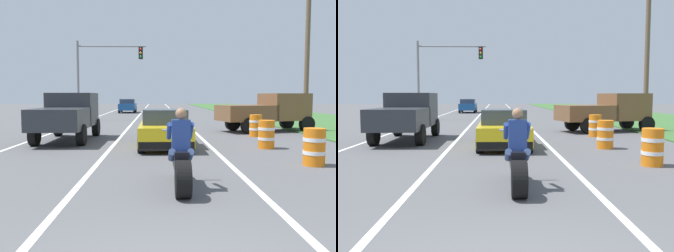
# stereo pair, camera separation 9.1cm
# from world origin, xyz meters

# --- Properties ---
(lane_stripe_left_solid) EXTENTS (0.14, 120.00, 0.01)m
(lane_stripe_left_solid) POSITION_xyz_m (-5.40, 20.00, 0.00)
(lane_stripe_left_solid) COLOR white
(lane_stripe_left_solid) RESTS_ON ground
(lane_stripe_right_solid) EXTENTS (0.14, 120.00, 0.01)m
(lane_stripe_right_solid) POSITION_xyz_m (1.80, 20.00, 0.00)
(lane_stripe_right_solid) COLOR white
(lane_stripe_right_solid) RESTS_ON ground
(lane_stripe_centre_dashed) EXTENTS (0.14, 120.00, 0.01)m
(lane_stripe_centre_dashed) POSITION_xyz_m (-1.80, 20.00, 0.00)
(lane_stripe_centre_dashed) COLOR white
(lane_stripe_centre_dashed) RESTS_ON ground
(motorcycle_with_rider) EXTENTS (0.70, 2.21, 1.62)m
(motorcycle_with_rider) POSITION_xyz_m (0.29, 4.27, 0.59)
(motorcycle_with_rider) COLOR black
(motorcycle_with_rider) RESTS_ON ground
(sports_car_yellow) EXTENTS (1.84, 4.30, 1.37)m
(sports_car_yellow) POSITION_xyz_m (0.13, 10.49, 0.63)
(sports_car_yellow) COLOR yellow
(sports_car_yellow) RESTS_ON ground
(pickup_truck_left_lane_dark_grey) EXTENTS (2.02, 4.80, 1.98)m
(pickup_truck_left_lane_dark_grey) POSITION_xyz_m (-3.85, 12.44, 1.11)
(pickup_truck_left_lane_dark_grey) COLOR #2D3035
(pickup_truck_left_lane_dark_grey) RESTS_ON ground
(pickup_truck_right_shoulder_brown) EXTENTS (5.14, 3.14, 1.98)m
(pickup_truck_right_shoulder_brown) POSITION_xyz_m (5.69, 16.08, 1.11)
(pickup_truck_right_shoulder_brown) COLOR brown
(pickup_truck_right_shoulder_brown) RESTS_ON ground
(traffic_light_mast_near) EXTENTS (5.27, 0.34, 6.00)m
(traffic_light_mast_near) POSITION_xyz_m (-4.46, 25.36, 4.04)
(traffic_light_mast_near) COLOR gray
(traffic_light_mast_near) RESTS_ON ground
(utility_pole_roadside) EXTENTS (0.24, 0.24, 7.29)m
(utility_pole_roadside) POSITION_xyz_m (7.49, 15.70, 3.65)
(utility_pole_roadside) COLOR brown
(utility_pole_roadside) RESTS_ON ground
(construction_barrel_nearest) EXTENTS (0.58, 0.58, 1.00)m
(construction_barrel_nearest) POSITION_xyz_m (4.01, 6.67, 0.50)
(construction_barrel_nearest) COLOR orange
(construction_barrel_nearest) RESTS_ON ground
(construction_barrel_mid) EXTENTS (0.58, 0.58, 1.00)m
(construction_barrel_mid) POSITION_xyz_m (3.70, 9.86, 0.50)
(construction_barrel_mid) COLOR orange
(construction_barrel_mid) RESTS_ON ground
(construction_barrel_far) EXTENTS (0.58, 0.58, 1.00)m
(construction_barrel_far) POSITION_xyz_m (4.34, 13.58, 0.50)
(construction_barrel_far) COLOR orange
(construction_barrel_far) RESTS_ON ground
(distant_car_far_ahead) EXTENTS (1.80, 4.00, 1.50)m
(distant_car_far_ahead) POSITION_xyz_m (-3.31, 37.57, 0.77)
(distant_car_far_ahead) COLOR #194C8C
(distant_car_far_ahead) RESTS_ON ground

